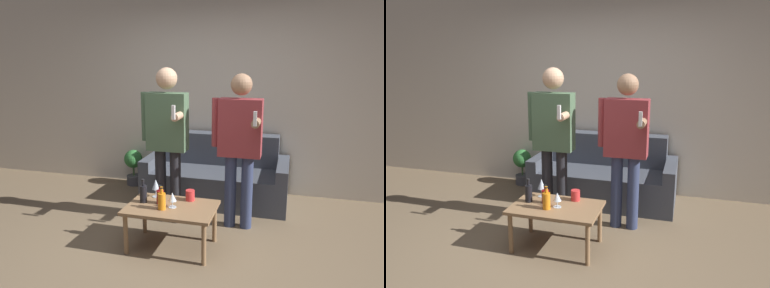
{
  "view_description": "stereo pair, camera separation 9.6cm",
  "coord_description": "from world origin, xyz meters",
  "views": [
    {
      "loc": [
        1.03,
        -2.87,
        1.84
      ],
      "look_at": [
        0.03,
        0.79,
        0.95
      ],
      "focal_mm": 35.0,
      "sensor_mm": 36.0,
      "label": 1
    },
    {
      "loc": [
        1.12,
        -2.84,
        1.84
      ],
      "look_at": [
        0.03,
        0.79,
        0.95
      ],
      "focal_mm": 35.0,
      "sensor_mm": 36.0,
      "label": 2
    }
  ],
  "objects": [
    {
      "name": "ground_plane",
      "position": [
        0.0,
        0.0,
        0.0
      ],
      "size": [
        16.0,
        16.0,
        0.0
      ],
      "primitive_type": "plane",
      "color": "#756047"
    },
    {
      "name": "wine_glass_far",
      "position": [
        -0.28,
        0.52,
        0.56
      ],
      "size": [
        0.08,
        0.08,
        0.19
      ],
      "color": "silver",
      "rests_on": "coffee_table"
    },
    {
      "name": "bottle_orange",
      "position": [
        -0.35,
        0.36,
        0.53
      ],
      "size": [
        0.07,
        0.07,
        0.24
      ],
      "color": "black",
      "rests_on": "coffee_table"
    },
    {
      "name": "coffee_table",
      "position": [
        -0.05,
        0.33,
        0.38
      ],
      "size": [
        0.86,
        0.56,
        0.43
      ],
      "color": "#8E6B47",
      "rests_on": "ground_plane"
    },
    {
      "name": "wall_back",
      "position": [
        0.0,
        2.16,
        1.35
      ],
      "size": [
        8.0,
        0.06,
        2.7
      ],
      "color": "beige",
      "rests_on": "ground_plane"
    },
    {
      "name": "person_standing_right",
      "position": [
        0.5,
        0.97,
        0.98
      ],
      "size": [
        0.53,
        0.44,
        1.67
      ],
      "color": "navy",
      "rests_on": "ground_plane"
    },
    {
      "name": "couch",
      "position": [
        0.11,
        1.72,
        0.3
      ],
      "size": [
        1.82,
        0.84,
        0.84
      ],
      "color": "#474C56",
      "rests_on": "ground_plane"
    },
    {
      "name": "cup_on_table",
      "position": [
        0.08,
        0.52,
        0.49
      ],
      "size": [
        0.09,
        0.09,
        0.11
      ],
      "color": "red",
      "rests_on": "coffee_table"
    },
    {
      "name": "potted_plant",
      "position": [
        -1.18,
        1.96,
        0.31
      ],
      "size": [
        0.26,
        0.26,
        0.52
      ],
      "color": "#4C4C51",
      "rests_on": "ground_plane"
    },
    {
      "name": "bottle_dark",
      "position": [
        -0.18,
        0.37,
        0.51
      ],
      "size": [
        0.07,
        0.07,
        0.19
      ],
      "color": "#B21E1E",
      "rests_on": "coffee_table"
    },
    {
      "name": "person_standing_left",
      "position": [
        -0.29,
        0.91,
        1.02
      ],
      "size": [
        0.51,
        0.44,
        1.73
      ],
      "color": "#232328",
      "rests_on": "ground_plane"
    },
    {
      "name": "bottle_green",
      "position": [
        -0.11,
        0.24,
        0.52
      ],
      "size": [
        0.08,
        0.08,
        0.22
      ],
      "color": "orange",
      "rests_on": "coffee_table"
    },
    {
      "name": "wine_glass_near",
      "position": [
        -0.03,
        0.31,
        0.53
      ],
      "size": [
        0.08,
        0.08,
        0.15
      ],
      "color": "silver",
      "rests_on": "coffee_table"
    }
  ]
}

